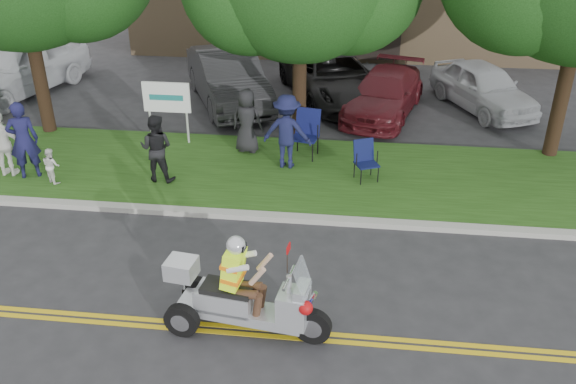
# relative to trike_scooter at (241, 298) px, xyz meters

# --- Properties ---
(ground) EXTENTS (120.00, 120.00, 0.00)m
(ground) POSITION_rel_trike_scooter_xyz_m (-0.36, 0.45, -0.61)
(ground) COLOR #28282B
(ground) RESTS_ON ground
(centerline_near) EXTENTS (60.00, 0.10, 0.01)m
(centerline_near) POSITION_rel_trike_scooter_xyz_m (-0.36, -0.13, -0.61)
(centerline_near) COLOR gold
(centerline_near) RESTS_ON ground
(centerline_far) EXTENTS (60.00, 0.10, 0.01)m
(centerline_far) POSITION_rel_trike_scooter_xyz_m (-0.36, 0.03, -0.61)
(centerline_far) COLOR gold
(centerline_far) RESTS_ON ground
(curb) EXTENTS (60.00, 0.25, 0.12)m
(curb) POSITION_rel_trike_scooter_xyz_m (-0.36, 3.50, -0.55)
(curb) COLOR #A8A89E
(curb) RESTS_ON ground
(grass_verge) EXTENTS (60.00, 4.00, 0.10)m
(grass_verge) POSITION_rel_trike_scooter_xyz_m (-0.36, 5.65, -0.56)
(grass_verge) COLOR #1F4412
(grass_verge) RESTS_ON ground
(business_sign) EXTENTS (1.25, 0.06, 1.75)m
(business_sign) POSITION_rel_trike_scooter_xyz_m (-3.26, 7.05, 0.64)
(business_sign) COLOR silver
(business_sign) RESTS_ON ground
(trike_scooter) EXTENTS (2.68, 1.00, 1.75)m
(trike_scooter) POSITION_rel_trike_scooter_xyz_m (0.00, 0.00, 0.00)
(trike_scooter) COLOR black
(trike_scooter) RESTS_ON ground
(lawn_chair_a) EXTENTS (0.73, 0.75, 1.18)m
(lawn_chair_a) POSITION_rel_trike_scooter_xyz_m (0.43, 6.67, 0.16)
(lawn_chair_a) COLOR black
(lawn_chair_a) RESTS_ON grass_verge
(lawn_chair_b) EXTENTS (0.66, 0.67, 0.94)m
(lawn_chair_b) POSITION_rel_trike_scooter_xyz_m (1.91, 5.49, 0.02)
(lawn_chair_b) COLOR black
(lawn_chair_b) RESTS_ON grass_verge
(spectator_adult_left) EXTENTS (0.80, 0.69, 1.86)m
(spectator_adult_left) POSITION_rel_trike_scooter_xyz_m (-5.97, 4.64, 0.42)
(spectator_adult_left) COLOR #171741
(spectator_adult_left) RESTS_ON grass_verge
(spectator_adult_mid) EXTENTS (0.82, 0.66, 1.60)m
(spectator_adult_mid) POSITION_rel_trike_scooter_xyz_m (-2.87, 4.85, 0.29)
(spectator_adult_mid) COLOR black
(spectator_adult_mid) RESTS_ON grass_verge
(spectator_adult_right) EXTENTS (0.93, 0.39, 1.58)m
(spectator_adult_right) POSITION_rel_trike_scooter_xyz_m (-6.50, 4.67, 0.28)
(spectator_adult_right) COLOR white
(spectator_adult_right) RESTS_ON grass_verge
(spectator_chair_a) EXTENTS (1.25, 0.81, 1.83)m
(spectator_chair_a) POSITION_rel_trike_scooter_xyz_m (0.02, 5.92, 0.41)
(spectator_chair_a) COLOR #16183D
(spectator_chair_a) RESTS_ON grass_verge
(spectator_chair_b) EXTENTS (0.90, 0.67, 1.66)m
(spectator_chair_b) POSITION_rel_trike_scooter_xyz_m (-1.09, 6.69, 0.32)
(spectator_chair_b) COLOR black
(spectator_chair_b) RESTS_ON grass_verge
(child_right) EXTENTS (0.52, 0.50, 0.85)m
(child_right) POSITION_rel_trike_scooter_xyz_m (-5.28, 4.43, -0.08)
(child_right) COLOR silver
(child_right) RESTS_ON grass_verge
(parked_car_far_left) EXTENTS (3.47, 5.62, 1.79)m
(parked_car_far_left) POSITION_rel_trike_scooter_xyz_m (-9.36, 10.64, 0.28)
(parked_car_far_left) COLOR silver
(parked_car_far_left) RESTS_ON ground
(parked_car_left) EXTENTS (3.70, 5.33, 1.66)m
(parked_car_left) POSITION_rel_trike_scooter_xyz_m (-2.36, 10.44, 0.22)
(parked_car_left) COLOR #272729
(parked_car_left) RESTS_ON ground
(parked_car_mid) EXTENTS (4.19, 5.81, 1.47)m
(parked_car_mid) POSITION_rel_trike_scooter_xyz_m (0.85, 11.29, 0.12)
(parked_car_mid) COLOR black
(parked_car_mid) RESTS_ON ground
(parked_car_right) EXTENTS (2.86, 4.69, 1.27)m
(parked_car_right) POSITION_rel_trike_scooter_xyz_m (2.45, 10.08, 0.02)
(parked_car_right) COLOR #521319
(parked_car_right) RESTS_ON ground
(parked_car_far_right) EXTENTS (3.22, 4.43, 1.40)m
(parked_car_far_right) POSITION_rel_trike_scooter_xyz_m (5.45, 10.91, 0.09)
(parked_car_far_right) COLOR #ADB0B5
(parked_car_far_right) RESTS_ON ground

